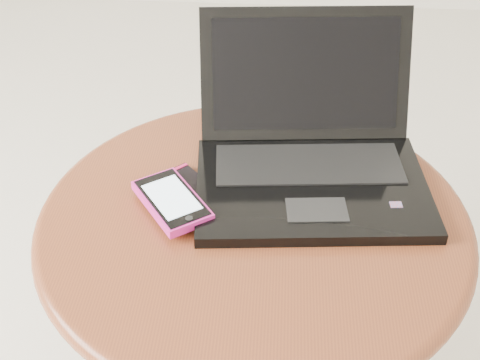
{
  "coord_description": "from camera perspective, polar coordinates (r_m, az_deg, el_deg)",
  "views": [
    {
      "loc": [
        0.13,
        -0.67,
        1.1
      ],
      "look_at": [
        0.08,
        0.04,
        0.56
      ],
      "focal_mm": 49.11,
      "sensor_mm": 36.0,
      "label": 1
    }
  ],
  "objects": [
    {
      "name": "phone_pink",
      "position": [
        0.94,
        -5.94,
        -1.83
      ],
      "size": [
        0.13,
        0.14,
        0.02
      ],
      "color": "#D92392",
      "rests_on": "phone_black"
    },
    {
      "name": "laptop",
      "position": [
        0.99,
        6.08,
        2.31
      ],
      "size": [
        0.36,
        0.35,
        0.21
      ],
      "color": "black",
      "rests_on": "table"
    },
    {
      "name": "table",
      "position": [
        1.01,
        1.14,
        -7.49
      ],
      "size": [
        0.62,
        0.62,
        0.5
      ],
      "color": "#573016",
      "rests_on": "ground"
    },
    {
      "name": "phone_black",
      "position": [
        0.97,
        -4.34,
        -0.87
      ],
      "size": [
        0.12,
        0.12,
        0.01
      ],
      "color": "black",
      "rests_on": "table"
    }
  ]
}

